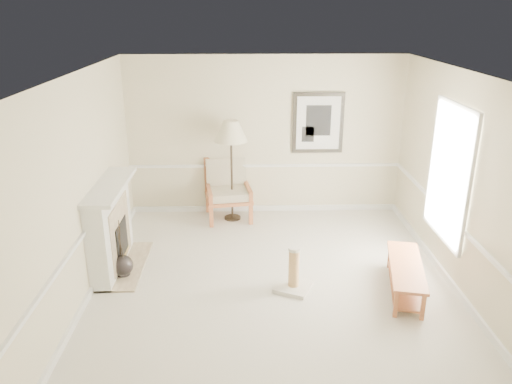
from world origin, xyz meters
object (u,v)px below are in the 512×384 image
(bench, at_px, (405,274))
(scratching_post, at_px, (294,276))
(floor_vase, at_px, (123,266))
(floor_lamp, at_px, (231,134))
(armchair, at_px, (227,186))

(bench, relative_size, scratching_post, 2.33)
(floor_vase, height_order, bench, floor_vase)
(floor_lamp, xyz_separation_m, scratching_post, (0.88, -2.47, -1.40))
(floor_lamp, bearing_deg, scratching_post, -70.31)
(bench, bearing_deg, floor_vase, 172.73)
(floor_vase, height_order, armchair, armchair)
(floor_vase, bearing_deg, floor_lamp, 53.28)
(armchair, relative_size, scratching_post, 1.67)
(floor_vase, distance_m, bench, 3.97)
(floor_vase, bearing_deg, armchair, 56.81)
(floor_lamp, distance_m, bench, 3.75)
(floor_vase, bearing_deg, bench, -7.27)
(armchair, relative_size, floor_lamp, 0.58)
(floor_lamp, distance_m, scratching_post, 2.97)
(armchair, bearing_deg, floor_vase, -131.82)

